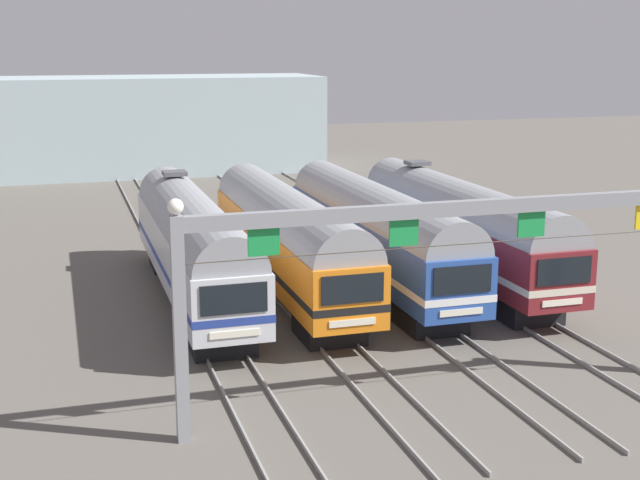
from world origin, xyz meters
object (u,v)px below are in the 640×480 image
commuter_train_blue (375,230)px  commuter_train_maroon (458,224)px  catenary_gantry (468,245)px  commuter_train_silver (192,242)px  commuter_train_orange (286,236)px

commuter_train_blue → commuter_train_maroon: size_ratio=1.00×
commuter_train_maroon → catenary_gantry: (-6.27, -13.50, 2.43)m
commuter_train_silver → commuter_train_maroon: (12.54, 0.00, 0.00)m
commuter_train_maroon → catenary_gantry: catenary_gantry is taller
commuter_train_silver → commuter_train_blue: 8.36m
commuter_train_silver → catenary_gantry: size_ratio=1.02×
commuter_train_orange → commuter_train_maroon: bearing=0.0°
commuter_train_blue → commuter_train_maroon: 4.18m
commuter_train_silver → commuter_train_maroon: bearing=0.0°
commuter_train_orange → commuter_train_maroon: size_ratio=1.00×
catenary_gantry → commuter_train_silver: bearing=114.9°
commuter_train_blue → catenary_gantry: size_ratio=1.02×
commuter_train_maroon → catenary_gantry: 15.08m
commuter_train_silver → commuter_train_blue: commuter_train_silver is taller
commuter_train_blue → catenary_gantry: (-2.09, -13.49, 2.44)m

